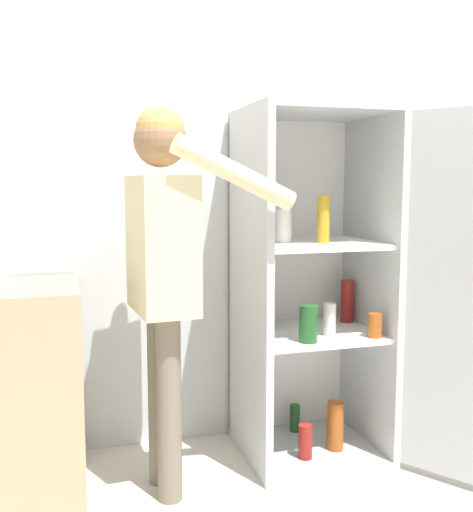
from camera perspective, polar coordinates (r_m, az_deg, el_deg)
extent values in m
cube|color=silver|center=(3.16, 2.07, 5.90)|extent=(7.00, 0.06, 2.55)
cube|color=#B7BABC|center=(3.17, 6.88, -17.64)|extent=(0.67, 0.61, 0.04)
cube|color=#B7BABC|center=(2.90, 7.36, 13.47)|extent=(0.67, 0.61, 0.04)
cube|color=white|center=(3.18, 5.06, -1.97)|extent=(0.67, 0.03, 1.61)
cube|color=#B7BABC|center=(2.81, 1.20, -3.11)|extent=(0.04, 0.61, 1.61)
cube|color=#B7BABC|center=(3.06, 12.55, -2.46)|extent=(0.04, 0.61, 1.61)
cube|color=white|center=(2.97, 7.05, -7.26)|extent=(0.60, 0.54, 0.02)
cube|color=white|center=(2.90, 7.17, 1.16)|extent=(0.60, 0.54, 0.02)
cylinder|color=#1E5123|center=(3.27, 5.58, -15.08)|extent=(0.05, 0.05, 0.14)
cylinder|color=#B78C1E|center=(2.81, 8.28, 3.48)|extent=(0.06, 0.06, 0.22)
cylinder|color=#1E5123|center=(2.73, 6.87, -6.43)|extent=(0.08, 0.08, 0.17)
cylinder|color=beige|center=(2.87, 8.85, -5.98)|extent=(0.06, 0.06, 0.15)
cylinder|color=maroon|center=(3.15, 10.49, -4.24)|extent=(0.07, 0.07, 0.22)
cylinder|color=maroon|center=(2.98, 6.57, -17.15)|extent=(0.07, 0.07, 0.16)
cylinder|color=beige|center=(2.82, 4.31, 2.92)|extent=(0.09, 0.09, 0.16)
cylinder|color=#9E4C19|center=(3.08, 9.40, -15.66)|extent=(0.08, 0.08, 0.24)
cylinder|color=#9E4C19|center=(2.88, 13.05, -6.46)|extent=(0.07, 0.07, 0.11)
cylinder|color=#726656|center=(2.74, -7.33, -13.06)|extent=(0.10, 0.10, 0.80)
cylinder|color=#726656|center=(2.59, -6.45, -14.24)|extent=(0.10, 0.10, 0.80)
cube|color=beige|center=(2.51, -7.13, 1.12)|extent=(0.26, 0.42, 0.56)
sphere|color=#8C6647|center=(2.50, -7.27, 10.87)|extent=(0.22, 0.22, 0.22)
sphere|color=#AD894C|center=(2.50, -7.29, 11.75)|extent=(0.20, 0.20, 0.20)
cylinder|color=beige|center=(2.73, -8.25, 0.97)|extent=(0.08, 0.08, 0.53)
cylinder|color=beige|center=(2.35, -0.16, 7.89)|extent=(0.52, 0.12, 0.30)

